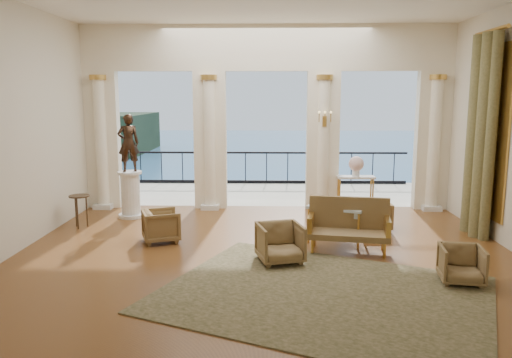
{
  "coord_description": "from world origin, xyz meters",
  "views": [
    {
      "loc": [
        0.04,
        -8.57,
        2.81
      ],
      "look_at": [
        -0.18,
        0.6,
        1.28
      ],
      "focal_mm": 35.0,
      "sensor_mm": 36.0,
      "label": 1
    }
  ],
  "objects_px": {
    "settee": "(349,225)",
    "armchair_b": "(462,263)",
    "game_table": "(337,210)",
    "pedestal": "(131,195)",
    "armchair_c": "(374,214)",
    "armchair_d": "(161,224)",
    "statue": "(128,143)",
    "side_table": "(79,200)",
    "console_table": "(356,182)",
    "armchair_a": "(280,241)"
  },
  "relations": [
    {
      "from": "settee",
      "to": "armchair_b",
      "type": "bearing_deg",
      "value": -38.11
    },
    {
      "from": "game_table",
      "to": "pedestal",
      "type": "xyz_separation_m",
      "value": [
        -4.52,
        1.95,
        -0.13
      ]
    },
    {
      "from": "armchair_c",
      "to": "pedestal",
      "type": "xyz_separation_m",
      "value": [
        -5.44,
        1.0,
        0.18
      ]
    },
    {
      "from": "settee",
      "to": "game_table",
      "type": "bearing_deg",
      "value": 115.87
    },
    {
      "from": "armchair_d",
      "to": "settee",
      "type": "height_order",
      "value": "settee"
    },
    {
      "from": "statue",
      "to": "side_table",
      "type": "bearing_deg",
      "value": 27.36
    },
    {
      "from": "pedestal",
      "to": "console_table",
      "type": "distance_m",
      "value": 5.42
    },
    {
      "from": "armchair_a",
      "to": "armchair_c",
      "type": "distance_m",
      "value": 2.95
    },
    {
      "from": "statue",
      "to": "side_table",
      "type": "distance_m",
      "value": 1.7
    },
    {
      "from": "armchair_b",
      "to": "pedestal",
      "type": "distance_m",
      "value": 7.34
    },
    {
      "from": "console_table",
      "to": "side_table",
      "type": "bearing_deg",
      "value": -164.55
    },
    {
      "from": "console_table",
      "to": "statue",
      "type": "bearing_deg",
      "value": -171.78
    },
    {
      "from": "armchair_a",
      "to": "console_table",
      "type": "xyz_separation_m",
      "value": [
        1.95,
        3.94,
        0.34
      ]
    },
    {
      "from": "armchair_b",
      "to": "armchair_c",
      "type": "height_order",
      "value": "armchair_c"
    },
    {
      "from": "game_table",
      "to": "console_table",
      "type": "relative_size",
      "value": 1.32
    },
    {
      "from": "settee",
      "to": "game_table",
      "type": "distance_m",
      "value": 0.55
    },
    {
      "from": "armchair_c",
      "to": "settee",
      "type": "height_order",
      "value": "settee"
    },
    {
      "from": "armchair_c",
      "to": "game_table",
      "type": "height_order",
      "value": "game_table"
    },
    {
      "from": "armchair_a",
      "to": "settee",
      "type": "xyz_separation_m",
      "value": [
        1.26,
        0.69,
        0.11
      ]
    },
    {
      "from": "armchair_c",
      "to": "console_table",
      "type": "distance_m",
      "value": 1.84
    },
    {
      "from": "armchair_d",
      "to": "console_table",
      "type": "bearing_deg",
      "value": -77.19
    },
    {
      "from": "game_table",
      "to": "console_table",
      "type": "distance_m",
      "value": 2.87
    },
    {
      "from": "armchair_a",
      "to": "settee",
      "type": "bearing_deg",
      "value": 13.67
    },
    {
      "from": "console_table",
      "to": "armchair_a",
      "type": "bearing_deg",
      "value": -116.63
    },
    {
      "from": "armchair_b",
      "to": "armchair_d",
      "type": "distance_m",
      "value": 5.42
    },
    {
      "from": "armchair_c",
      "to": "armchair_d",
      "type": "xyz_separation_m",
      "value": [
        -4.31,
        -0.95,
        0.01
      ]
    },
    {
      "from": "armchair_c",
      "to": "console_table",
      "type": "height_order",
      "value": "console_table"
    },
    {
      "from": "statue",
      "to": "console_table",
      "type": "height_order",
      "value": "statue"
    },
    {
      "from": "console_table",
      "to": "side_table",
      "type": "height_order",
      "value": "console_table"
    },
    {
      "from": "game_table",
      "to": "statue",
      "type": "distance_m",
      "value": 5.04
    },
    {
      "from": "armchair_a",
      "to": "statue",
      "type": "bearing_deg",
      "value": 122.42
    },
    {
      "from": "game_table",
      "to": "statue",
      "type": "height_order",
      "value": "statue"
    },
    {
      "from": "statue",
      "to": "armchair_d",
      "type": "bearing_deg",
      "value": 99.08
    },
    {
      "from": "settee",
      "to": "side_table",
      "type": "bearing_deg",
      "value": 174.13
    },
    {
      "from": "armchair_c",
      "to": "settee",
      "type": "xyz_separation_m",
      "value": [
        -0.77,
        -1.44,
        0.14
      ]
    },
    {
      "from": "armchair_d",
      "to": "game_table",
      "type": "xyz_separation_m",
      "value": [
        3.4,
        0.0,
        0.31
      ]
    },
    {
      "from": "game_table",
      "to": "statue",
      "type": "relative_size",
      "value": 0.92
    },
    {
      "from": "armchair_d",
      "to": "pedestal",
      "type": "xyz_separation_m",
      "value": [
        -1.12,
        1.95,
        0.18
      ]
    },
    {
      "from": "armchair_b",
      "to": "side_table",
      "type": "distance_m",
      "value": 7.63
    },
    {
      "from": "pedestal",
      "to": "armchair_a",
      "type": "bearing_deg",
      "value": -42.6
    },
    {
      "from": "armchair_a",
      "to": "statue",
      "type": "relative_size",
      "value": 0.56
    },
    {
      "from": "settee",
      "to": "game_table",
      "type": "xyz_separation_m",
      "value": [
        -0.15,
        0.5,
        0.17
      ]
    },
    {
      "from": "armchair_a",
      "to": "pedestal",
      "type": "relative_size",
      "value": 0.69
    },
    {
      "from": "armchair_b",
      "to": "settee",
      "type": "bearing_deg",
      "value": 140.89
    },
    {
      "from": "statue",
      "to": "console_table",
      "type": "relative_size",
      "value": 1.45
    },
    {
      "from": "game_table",
      "to": "pedestal",
      "type": "bearing_deg",
      "value": -179.37
    },
    {
      "from": "console_table",
      "to": "side_table",
      "type": "distance_m",
      "value": 6.44
    },
    {
      "from": "armchair_d",
      "to": "side_table",
      "type": "relative_size",
      "value": 0.98
    },
    {
      "from": "armchair_d",
      "to": "statue",
      "type": "distance_m",
      "value": 2.65
    },
    {
      "from": "armchair_d",
      "to": "game_table",
      "type": "relative_size",
      "value": 0.57
    }
  ]
}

